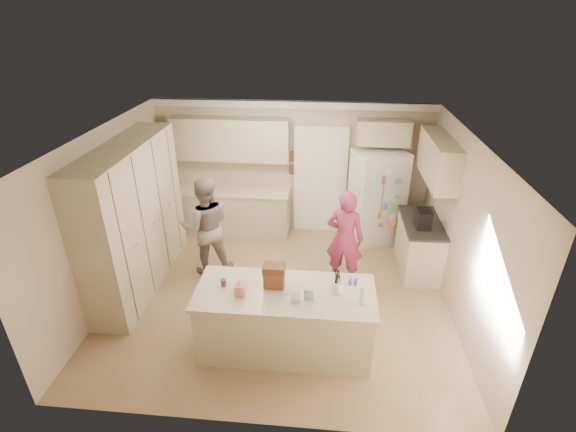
# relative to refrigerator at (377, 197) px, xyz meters

# --- Properties ---
(floor) EXTENTS (5.20, 4.60, 0.02)m
(floor) POSITION_rel_refrigerator_xyz_m (-1.63, -1.95, -0.91)
(floor) COLOR #8F7657
(floor) RESTS_ON ground
(ceiling) EXTENTS (5.20, 4.60, 0.02)m
(ceiling) POSITION_rel_refrigerator_xyz_m (-1.63, -1.95, 1.71)
(ceiling) COLOR white
(ceiling) RESTS_ON wall_back
(wall_back) EXTENTS (5.20, 0.02, 2.60)m
(wall_back) POSITION_rel_refrigerator_xyz_m (-1.63, 0.36, 0.40)
(wall_back) COLOR beige
(wall_back) RESTS_ON ground
(wall_front) EXTENTS (5.20, 0.02, 2.60)m
(wall_front) POSITION_rel_refrigerator_xyz_m (-1.63, -4.26, 0.40)
(wall_front) COLOR beige
(wall_front) RESTS_ON ground
(wall_left) EXTENTS (0.02, 4.60, 2.60)m
(wall_left) POSITION_rel_refrigerator_xyz_m (-4.24, -1.95, 0.40)
(wall_left) COLOR beige
(wall_left) RESTS_ON ground
(wall_right) EXTENTS (0.02, 4.60, 2.60)m
(wall_right) POSITION_rel_refrigerator_xyz_m (0.98, -1.95, 0.40)
(wall_right) COLOR beige
(wall_right) RESTS_ON ground
(crown_back) EXTENTS (5.20, 0.08, 0.12)m
(crown_back) POSITION_rel_refrigerator_xyz_m (-1.63, 0.31, 1.63)
(crown_back) COLOR white
(crown_back) RESTS_ON wall_back
(pantry_bank) EXTENTS (0.60, 2.60, 2.35)m
(pantry_bank) POSITION_rel_refrigerator_xyz_m (-3.93, -1.75, 0.28)
(pantry_bank) COLOR #C3B696
(pantry_bank) RESTS_ON floor
(back_base_cab) EXTENTS (2.20, 0.60, 0.88)m
(back_base_cab) POSITION_rel_refrigerator_xyz_m (-2.78, 0.05, -0.46)
(back_base_cab) COLOR #C3B696
(back_base_cab) RESTS_ON floor
(back_countertop) EXTENTS (2.24, 0.63, 0.04)m
(back_countertop) POSITION_rel_refrigerator_xyz_m (-2.78, 0.04, 0.00)
(back_countertop) COLOR beige
(back_countertop) RESTS_ON back_base_cab
(back_upper_cab) EXTENTS (2.20, 0.35, 0.80)m
(back_upper_cab) POSITION_rel_refrigerator_xyz_m (-2.78, 0.17, 1.00)
(back_upper_cab) COLOR #C3B696
(back_upper_cab) RESTS_ON wall_back
(doorway_opening) EXTENTS (0.90, 0.06, 2.10)m
(doorway_opening) POSITION_rel_refrigerator_xyz_m (-1.08, 0.33, 0.15)
(doorway_opening) COLOR black
(doorway_opening) RESTS_ON floor
(doorway_casing) EXTENTS (1.02, 0.03, 2.22)m
(doorway_casing) POSITION_rel_refrigerator_xyz_m (-1.08, 0.29, 0.15)
(doorway_casing) COLOR white
(doorway_casing) RESTS_ON floor
(wall_frame_upper) EXTENTS (0.15, 0.02, 0.20)m
(wall_frame_upper) POSITION_rel_refrigerator_xyz_m (-1.61, 0.32, 0.65)
(wall_frame_upper) COLOR brown
(wall_frame_upper) RESTS_ON wall_back
(wall_frame_lower) EXTENTS (0.15, 0.02, 0.20)m
(wall_frame_lower) POSITION_rel_refrigerator_xyz_m (-1.61, 0.32, 0.38)
(wall_frame_lower) COLOR brown
(wall_frame_lower) RESTS_ON wall_back
(refrigerator) EXTENTS (1.08, 0.96, 1.80)m
(refrigerator) POSITION_rel_refrigerator_xyz_m (0.00, 0.00, 0.00)
(refrigerator) COLOR white
(refrigerator) RESTS_ON floor
(fridge_seam) EXTENTS (0.02, 0.02, 1.78)m
(fridge_seam) POSITION_rel_refrigerator_xyz_m (0.00, -0.35, 0.00)
(fridge_seam) COLOR gray
(fridge_seam) RESTS_ON refrigerator
(fridge_dispenser) EXTENTS (0.22, 0.03, 0.35)m
(fridge_dispenser) POSITION_rel_refrigerator_xyz_m (-0.22, -0.37, 0.25)
(fridge_dispenser) COLOR black
(fridge_dispenser) RESTS_ON refrigerator
(fridge_handle_l) EXTENTS (0.02, 0.02, 0.85)m
(fridge_handle_l) POSITION_rel_refrigerator_xyz_m (-0.05, -0.37, 0.15)
(fridge_handle_l) COLOR silver
(fridge_handle_l) RESTS_ON refrigerator
(fridge_handle_r) EXTENTS (0.02, 0.02, 0.85)m
(fridge_handle_r) POSITION_rel_refrigerator_xyz_m (0.05, -0.37, 0.15)
(fridge_handle_r) COLOR silver
(fridge_handle_r) RESTS_ON refrigerator
(over_fridge_cab) EXTENTS (0.95, 0.35, 0.45)m
(over_fridge_cab) POSITION_rel_refrigerator_xyz_m (0.02, 0.17, 1.20)
(over_fridge_cab) COLOR #C3B696
(over_fridge_cab) RESTS_ON wall_back
(right_base_cab) EXTENTS (0.60, 1.20, 0.88)m
(right_base_cab) POSITION_rel_refrigerator_xyz_m (0.67, -0.95, -0.46)
(right_base_cab) COLOR #C3B696
(right_base_cab) RESTS_ON floor
(right_countertop) EXTENTS (0.63, 1.24, 0.04)m
(right_countertop) POSITION_rel_refrigerator_xyz_m (0.66, -0.95, 0.00)
(right_countertop) COLOR #2D2B28
(right_countertop) RESTS_ON right_base_cab
(right_upper_cab) EXTENTS (0.35, 1.50, 0.70)m
(right_upper_cab) POSITION_rel_refrigerator_xyz_m (0.80, -0.75, 1.05)
(right_upper_cab) COLOR #C3B696
(right_upper_cab) RESTS_ON wall_right
(coffee_maker) EXTENTS (0.22, 0.28, 0.30)m
(coffee_maker) POSITION_rel_refrigerator_xyz_m (0.62, -1.15, 0.17)
(coffee_maker) COLOR black
(coffee_maker) RESTS_ON right_countertop
(island_base) EXTENTS (2.20, 0.90, 0.88)m
(island_base) POSITION_rel_refrigerator_xyz_m (-1.43, -3.05, -0.46)
(island_base) COLOR #C3B696
(island_base) RESTS_ON floor
(island_top) EXTENTS (2.28, 0.96, 0.05)m
(island_top) POSITION_rel_refrigerator_xyz_m (-1.43, -3.05, 0.00)
(island_top) COLOR beige
(island_top) RESTS_ON island_base
(utensil_crock) EXTENTS (0.13, 0.13, 0.15)m
(utensil_crock) POSITION_rel_refrigerator_xyz_m (-0.78, -3.00, 0.10)
(utensil_crock) COLOR white
(utensil_crock) RESTS_ON island_top
(tissue_box) EXTENTS (0.13, 0.13, 0.14)m
(tissue_box) POSITION_rel_refrigerator_xyz_m (-1.98, -3.15, 0.10)
(tissue_box) COLOR pink
(tissue_box) RESTS_ON island_top
(tissue_plume) EXTENTS (0.08, 0.08, 0.08)m
(tissue_plume) POSITION_rel_refrigerator_xyz_m (-1.98, -3.15, 0.20)
(tissue_plume) COLOR white
(tissue_plume) RESTS_ON tissue_box
(dollhouse_body) EXTENTS (0.26, 0.18, 0.22)m
(dollhouse_body) POSITION_rel_refrigerator_xyz_m (-1.58, -2.95, 0.14)
(dollhouse_body) COLOR brown
(dollhouse_body) RESTS_ON island_top
(dollhouse_roof) EXTENTS (0.28, 0.20, 0.10)m
(dollhouse_roof) POSITION_rel_refrigerator_xyz_m (-1.58, -2.95, 0.30)
(dollhouse_roof) COLOR #592D1E
(dollhouse_roof) RESTS_ON dollhouse_body
(jam_jar) EXTENTS (0.07, 0.07, 0.09)m
(jam_jar) POSITION_rel_refrigerator_xyz_m (-2.23, -3.00, 0.07)
(jam_jar) COLOR #59263F
(jam_jar) RESTS_ON island_top
(greeting_card_a) EXTENTS (0.12, 0.06, 0.16)m
(greeting_card_a) POSITION_rel_refrigerator_xyz_m (-1.28, -3.25, 0.11)
(greeting_card_a) COLOR white
(greeting_card_a) RESTS_ON island_top
(greeting_card_b) EXTENTS (0.12, 0.05, 0.16)m
(greeting_card_b) POSITION_rel_refrigerator_xyz_m (-1.13, -3.20, 0.11)
(greeting_card_b) COLOR silver
(greeting_card_b) RESTS_ON island_top
(water_bottle) EXTENTS (0.07, 0.07, 0.24)m
(water_bottle) POSITION_rel_refrigerator_xyz_m (-0.48, -3.20, 0.14)
(water_bottle) COLOR silver
(water_bottle) RESTS_ON island_top
(shaker_salt) EXTENTS (0.05, 0.05, 0.09)m
(shaker_salt) POSITION_rel_refrigerator_xyz_m (-0.61, -2.83, 0.07)
(shaker_salt) COLOR #4F51B6
(shaker_salt) RESTS_ON island_top
(shaker_pepper) EXTENTS (0.05, 0.05, 0.09)m
(shaker_pepper) POSITION_rel_refrigerator_xyz_m (-0.54, -2.83, 0.07)
(shaker_pepper) COLOR #4F51B6
(shaker_pepper) RESTS_ON island_top
(teen_boy) EXTENTS (0.99, 0.87, 1.73)m
(teen_boy) POSITION_rel_refrigerator_xyz_m (-2.92, -1.36, -0.04)
(teen_boy) COLOR gray
(teen_boy) RESTS_ON floor
(teen_girl) EXTENTS (0.67, 0.52, 1.65)m
(teen_girl) POSITION_rel_refrigerator_xyz_m (-0.63, -1.48, -0.07)
(teen_girl) COLOR #A03747
(teen_girl) RESTS_ON floor
(fridge_magnets) EXTENTS (0.76, 0.02, 1.44)m
(fridge_magnets) POSITION_rel_refrigerator_xyz_m (0.00, -0.36, 0.00)
(fridge_magnets) COLOR tan
(fridge_magnets) RESTS_ON refrigerator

